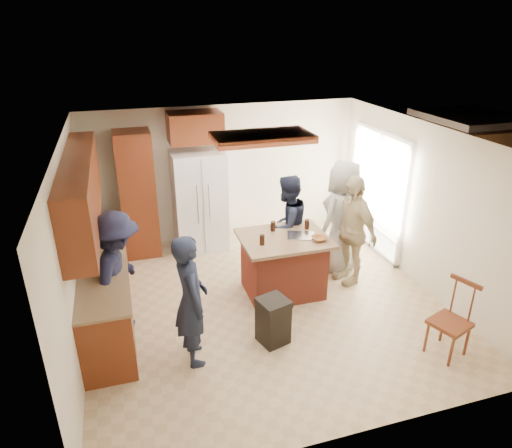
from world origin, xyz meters
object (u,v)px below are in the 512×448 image
object	(u,v)px
refrigerator	(200,201)
trash_bin	(273,321)
person_behind_left	(287,226)
person_behind_right	(342,217)
kitchen_island	(283,264)
person_front_left	(191,300)
person_side_right	(351,230)
spindle_chair	(451,322)
person_counter	(119,274)

from	to	relation	value
refrigerator	trash_bin	bearing A→B (deg)	-82.86
person_behind_left	person_behind_right	distance (m)	0.91
kitchen_island	trash_bin	xyz separation A→B (m)	(-0.53, -1.09, -0.16)
person_front_left	person_behind_right	world-z (taller)	person_behind_right
person_behind_right	person_side_right	bearing A→B (deg)	59.50
person_side_right	spindle_chair	world-z (taller)	person_side_right
person_behind_right	person_side_right	world-z (taller)	person_behind_right
person_side_right	trash_bin	bearing A→B (deg)	-69.12
refrigerator	kitchen_island	bearing A→B (deg)	-64.43
person_behind_right	spindle_chair	bearing A→B (deg)	71.73
refrigerator	spindle_chair	xyz separation A→B (m)	(2.38, -3.83, -0.45)
person_counter	person_behind_right	bearing A→B (deg)	-65.82
person_behind_left	trash_bin	distance (m)	1.89
person_counter	spindle_chair	bearing A→B (deg)	-100.30
person_front_left	spindle_chair	size ratio (longest dim) A/B	1.68
refrigerator	kitchen_island	distance (m)	2.14
person_behind_left	trash_bin	xyz separation A→B (m)	(-0.78, -1.64, -0.52)
refrigerator	kitchen_island	size ratio (longest dim) A/B	1.41
kitchen_island	spindle_chair	xyz separation A→B (m)	(1.48, -1.94, -0.02)
person_behind_left	kitchen_island	world-z (taller)	person_behind_left
kitchen_island	person_front_left	bearing A→B (deg)	-144.67
person_front_left	kitchen_island	xyz separation A→B (m)	(1.56, 1.11, -0.36)
person_behind_right	person_counter	distance (m)	3.57
person_behind_left	spindle_chair	world-z (taller)	person_behind_left
person_behind_right	kitchen_island	xyz separation A→B (m)	(-1.15, -0.41, -0.47)
person_behind_right	person_behind_left	bearing A→B (deg)	-35.50
person_behind_right	trash_bin	xyz separation A→B (m)	(-1.68, -1.50, -0.62)
person_front_left	person_counter	xyz separation A→B (m)	(-0.79, 0.83, 0.02)
person_behind_left	person_counter	bearing A→B (deg)	-9.88
person_side_right	spindle_chair	xyz separation A→B (m)	(0.36, -1.97, -0.43)
person_behind_left	refrigerator	bearing A→B (deg)	-76.85
trash_bin	person_front_left	bearing A→B (deg)	-179.03
kitchen_island	trash_bin	bearing A→B (deg)	-116.00
person_side_right	trash_bin	distance (m)	2.08
person_behind_left	person_counter	xyz separation A→B (m)	(-2.60, -0.83, 0.02)
refrigerator	trash_bin	xyz separation A→B (m)	(0.37, -2.98, -0.58)
person_behind_left	spindle_chair	bearing A→B (deg)	88.69
refrigerator	trash_bin	size ratio (longest dim) A/B	2.86
person_counter	person_side_right	bearing A→B (deg)	-71.72
person_side_right	person_behind_right	bearing A→B (deg)	162.40
person_behind_right	kitchen_island	world-z (taller)	person_behind_right
person_front_left	refrigerator	distance (m)	3.07
person_behind_left	kitchen_island	size ratio (longest dim) A/B	1.31
person_counter	refrigerator	world-z (taller)	refrigerator
person_front_left	refrigerator	bearing A→B (deg)	-14.38
person_front_left	person_counter	size ratio (longest dim) A/B	0.98
spindle_chair	kitchen_island	bearing A→B (deg)	127.35
person_behind_left	person_behind_right	xyz separation A→B (m)	(0.90, -0.15, 0.10)
kitchen_island	trash_bin	size ratio (longest dim) A/B	2.03
person_front_left	person_behind_left	xyz separation A→B (m)	(1.81, 1.66, 0.00)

